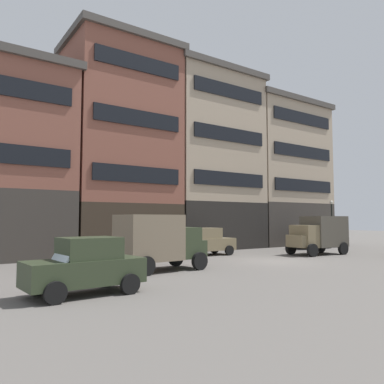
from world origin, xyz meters
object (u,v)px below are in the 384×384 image
sedan_light (312,237)px  fire_hydrant_curbside (62,255)px  sedan_dark (207,242)px  sedan_parked_curb (86,266)px  streetlamp_curbside (332,216)px  delivery_truck_far (160,240)px  pedestrian_officer (341,236)px  delivery_truck_near (318,234)px

sedan_light → fire_hydrant_curbside: size_ratio=4.50×
sedan_dark → sedan_light: (10.79, -0.15, 0.00)m
sedan_parked_curb → sedan_light: bearing=20.5°
sedan_dark → streetlamp_curbside: size_ratio=0.91×
sedan_light → fire_hydrant_curbside: 20.09m
delivery_truck_far → sedan_parked_curb: delivery_truck_far is taller
sedan_light → pedestrian_officer: (2.91, -0.76, 0.07)m
sedan_light → fire_hydrant_curbside: bearing=176.2°
pedestrian_officer → delivery_truck_far: bearing=-168.9°
fire_hydrant_curbside → sedan_dark: bearing=-7.3°
pedestrian_officer → streetlamp_curbside: (1.29, 1.77, 1.69)m
sedan_dark → fire_hydrant_curbside: 9.34m
sedan_parked_curb → fire_hydrant_curbside: 9.76m
delivery_truck_far → fire_hydrant_curbside: delivery_truck_far is taller
fire_hydrant_curbside → delivery_truck_far: bearing=-65.1°
sedan_light → streetlamp_curbside: (4.20, 1.01, 1.76)m
sedan_parked_curb → streetlamp_curbside: (26.17, 9.23, 1.76)m
delivery_truck_near → sedan_dark: 7.72m
streetlamp_curbside → sedan_light: bearing=-166.4°
delivery_truck_near → sedan_parked_curb: size_ratio=1.17×
delivery_truck_far → streetlamp_curbside: bearing=15.0°
streetlamp_curbside → sedan_dark: bearing=-176.7°
pedestrian_officer → fire_hydrant_curbside: bearing=174.8°
delivery_truck_far → sedan_parked_curb: (-4.74, -3.50, -0.51)m
sedan_parked_curb → fire_hydrant_curbside: bearing=78.6°
fire_hydrant_curbside → sedan_parked_curb: bearing=-101.4°
streetlamp_curbside → pedestrian_officer: bearing=-126.1°
sedan_parked_curb → pedestrian_officer: bearing=16.7°
sedan_dark → pedestrian_officer: bearing=-3.8°
delivery_truck_far → pedestrian_officer: 20.53m
delivery_truck_near → streetlamp_curbside: bearing=29.7°
pedestrian_officer → streetlamp_curbside: streetlamp_curbside is taller
delivery_truck_far → sedan_light: delivery_truck_far is taller
delivery_truck_near → fire_hydrant_curbside: (-15.90, 5.09, -1.00)m
sedan_dark → fire_hydrant_curbside: size_ratio=4.53×
fire_hydrant_curbside → pedestrian_officer: bearing=-5.2°
delivery_truck_far → sedan_dark: 8.09m
delivery_truck_far → sedan_dark: size_ratio=1.19×
sedan_light → pedestrian_officer: size_ratio=2.08×
delivery_truck_far → sedan_parked_curb: size_ratio=1.18×
sedan_light → pedestrian_officer: sedan_light is taller
delivery_truck_near → sedan_dark: delivery_truck_near is taller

